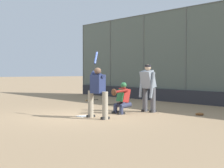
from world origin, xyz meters
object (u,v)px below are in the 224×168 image
spare_bat_near_backstop (117,104)px  spare_bat_by_padding (90,100)px  catcher_behind_plate (122,97)px  fielding_glove_on_dirt (200,114)px  batter_at_plate (98,91)px  umpire_home (148,87)px

spare_bat_near_backstop → spare_bat_by_padding: same height
catcher_behind_plate → spare_bat_by_padding: size_ratio=1.30×
spare_bat_by_padding → fielding_glove_on_dirt: bearing=76.8°
batter_at_plate → spare_bat_by_padding: batter_at_plate is taller
spare_bat_by_padding → fielding_glove_on_dirt: 7.39m
catcher_behind_plate → spare_bat_by_padding: bearing=-18.1°
umpire_home → fielding_glove_on_dirt: (-1.82, -0.67, -0.88)m
batter_at_plate → spare_bat_near_backstop: size_ratio=2.62×
spare_bat_near_backstop → spare_bat_by_padding: 2.52m
umpire_home → spare_bat_by_padding: 5.75m
catcher_behind_plate → spare_bat_by_padding: (5.37, -2.31, -0.54)m
batter_at_plate → spare_bat_by_padding: (5.91, -3.72, -0.84)m
batter_at_plate → spare_bat_by_padding: bearing=-36.0°
catcher_behind_plate → fielding_glove_on_dirt: 2.71m
batter_at_plate → catcher_behind_plate: (0.54, -1.41, -0.30)m
umpire_home → fielding_glove_on_dirt: 2.13m
batter_at_plate → umpire_home: (0.36, -2.50, 0.06)m
spare_bat_by_padding → fielding_glove_on_dirt: (-7.36, 0.55, 0.02)m
umpire_home → batter_at_plate: bearing=95.0°
umpire_home → spare_bat_by_padding: size_ratio=2.03×
catcher_behind_plate → umpire_home: umpire_home is taller
catcher_behind_plate → spare_bat_near_backstop: (2.87, -2.07, -0.54)m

